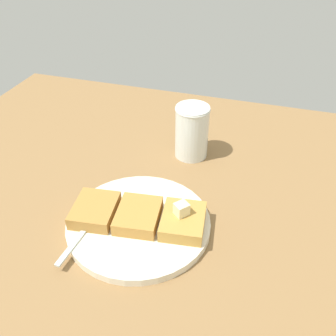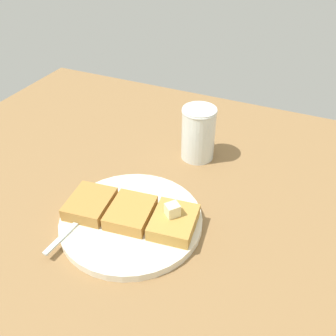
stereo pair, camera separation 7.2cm
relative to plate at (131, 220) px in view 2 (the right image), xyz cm
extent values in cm
cube|color=olive|center=(4.83, -2.64, -1.88)|extent=(103.38, 103.38, 2.08)
cylinder|color=silver|center=(0.00, 0.00, -0.11)|extent=(25.11, 25.11, 1.45)
torus|color=gray|center=(0.00, 0.00, 0.21)|extent=(25.11, 25.11, 0.80)
cube|color=#B4863D|center=(-7.75, -0.97, 1.80)|extent=(8.21, 9.50, 2.39)
cube|color=#B47E37|center=(0.00, 0.00, 1.80)|extent=(8.21, 9.50, 2.39)
cube|color=#AB7937|center=(7.75, 0.97, 1.80)|extent=(8.21, 9.50, 2.39)
cube|color=beige|center=(-7.30, -1.38, 4.09)|extent=(2.92, 2.95, 2.20)
cube|color=silver|center=(8.06, 8.03, 0.79)|extent=(1.61, 10.04, 0.36)
cube|color=silver|center=(7.61, 1.65, 0.79)|extent=(2.39, 2.95, 0.36)
cube|color=silver|center=(8.22, -1.40, 0.79)|extent=(0.55, 3.21, 0.36)
cube|color=silver|center=(7.67, -1.36, 0.79)|extent=(0.55, 3.21, 0.36)
cube|color=silver|center=(7.12, -1.32, 0.79)|extent=(0.55, 3.21, 0.36)
cube|color=silver|center=(6.57, -1.28, 0.79)|extent=(0.55, 3.21, 0.36)
cylinder|color=#4B190D|center=(-3.21, -24.46, 4.09)|extent=(6.61, 6.61, 9.85)
cylinder|color=silver|center=(-3.21, -24.46, 5.05)|extent=(7.19, 7.19, 11.78)
torus|color=silver|center=(-3.21, -24.46, 10.49)|extent=(7.40, 7.40, 0.50)
camera|label=1|loc=(-18.64, 43.17, 46.91)|focal=40.00mm
camera|label=2|loc=(-25.40, 40.63, 46.91)|focal=40.00mm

